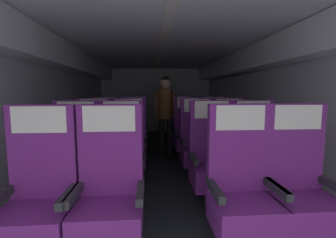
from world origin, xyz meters
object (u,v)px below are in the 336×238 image
(seat_a_left_window, at_px, (39,201))
(seat_b_right_aisle, at_px, (254,160))
(seat_b_left_window, at_px, (76,165))
(seat_a_right_aisle, at_px, (300,191))
(seat_c_left_window, at_px, (94,147))
(seat_d_left_window, at_px, (105,136))
(seat_a_left_aisle, at_px, (109,197))
(seat_b_left_aisle, at_px, (121,163))
(seat_e_left_window, at_px, (113,129))
(seat_e_left_aisle, at_px, (135,128))
(seat_c_right_aisle, at_px, (230,145))
(seat_d_right_window, at_px, (188,135))
(seat_c_right_window, at_px, (198,145))
(seat_e_right_aisle, at_px, (204,128))
(seat_c_left_aisle, at_px, (129,146))
(seat_d_left_aisle, at_px, (132,135))
(flight_attendant, at_px, (165,107))
(seat_a_right_window, at_px, (242,193))
(seat_e_right_window, at_px, (182,128))
(seat_b_right_window, at_px, (212,162))
(seat_d_right_aisle, at_px, (214,134))

(seat_a_left_window, relative_size, seat_b_right_aisle, 1.00)
(seat_b_left_window, bearing_deg, seat_a_right_aisle, -22.99)
(seat_c_left_window, bearing_deg, seat_d_left_window, 90.50)
(seat_b_right_aisle, bearing_deg, seat_d_left_window, 139.80)
(seat_a_left_aisle, xyz_separation_m, seat_b_right_aisle, (1.53, 0.87, 0.00))
(seat_b_left_aisle, relative_size, seat_e_left_window, 1.00)
(seat_b_left_window, bearing_deg, seat_e_left_aisle, 79.08)
(seat_b_right_aisle, relative_size, seat_c_right_aisle, 1.00)
(seat_a_right_aisle, bearing_deg, seat_d_right_window, 100.76)
(seat_c_left_window, distance_m, seat_d_right_window, 1.77)
(seat_c_right_window, height_order, seat_e_right_aisle, same)
(seat_a_left_window, relative_size, seat_c_left_window, 1.00)
(seat_c_left_aisle, xyz_separation_m, seat_e_left_window, (-0.51, 1.74, 0.00))
(seat_a_left_window, distance_m, seat_d_left_aisle, 2.68)
(seat_c_left_window, bearing_deg, seat_b_right_aisle, -22.70)
(seat_c_left_aisle, bearing_deg, seat_b_right_aisle, -29.26)
(seat_c_left_window, xyz_separation_m, flight_attendant, (1.13, 1.34, 0.49))
(flight_attendant, bearing_deg, seat_a_right_aisle, 110.96)
(seat_a_right_window, xyz_separation_m, seat_e_right_window, (-0.01, 3.49, 0.00))
(seat_a_right_window, bearing_deg, seat_c_right_window, 90.32)
(seat_d_left_aisle, bearing_deg, seat_b_left_aisle, -89.83)
(seat_d_right_window, bearing_deg, flight_attendant, 131.11)
(seat_a_left_window, bearing_deg, seat_d_left_window, 90.04)
(seat_e_left_aisle, distance_m, seat_e_right_aisle, 1.55)
(seat_a_left_aisle, relative_size, seat_d_right_window, 1.00)
(seat_c_right_aisle, relative_size, seat_e_left_window, 1.00)
(seat_a_left_window, distance_m, seat_c_right_window, 2.33)
(seat_b_left_window, distance_m, seat_e_right_window, 3.04)
(seat_c_left_window, height_order, seat_e_left_aisle, same)
(seat_d_left_aisle, height_order, seat_e_left_window, same)
(seat_d_left_window, height_order, seat_d_right_window, same)
(seat_a_left_window, bearing_deg, seat_b_left_window, 89.88)
(seat_b_left_window, height_order, seat_d_left_aisle, same)
(seat_b_left_aisle, height_order, seat_b_right_aisle, same)
(seat_b_right_window, distance_m, seat_e_right_aisle, 2.66)
(seat_c_right_aisle, xyz_separation_m, seat_e_left_aisle, (-1.54, 1.73, 0.00))
(seat_d_left_aisle, distance_m, seat_e_left_aisle, 0.84)
(seat_d_left_aisle, bearing_deg, seat_b_left_window, -105.79)
(seat_c_left_window, distance_m, seat_e_right_window, 2.33)
(seat_b_right_aisle, distance_m, seat_d_left_window, 2.68)
(seat_d_left_window, height_order, seat_d_right_aisle, same)
(seat_b_left_window, relative_size, seat_e_left_aisle, 1.00)
(seat_c_right_aisle, height_order, seat_e_right_window, same)
(seat_d_right_aisle, bearing_deg, seat_a_left_aisle, -120.29)
(seat_c_left_aisle, distance_m, seat_d_right_aisle, 1.76)
(seat_b_right_aisle, bearing_deg, seat_a_left_window, -156.54)
(seat_a_left_window, relative_size, seat_d_left_window, 1.00)
(seat_a_left_window, height_order, seat_c_right_window, same)
(seat_a_left_aisle, distance_m, seat_e_right_aisle, 3.79)
(seat_a_right_window, distance_m, seat_e_right_aisle, 3.51)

